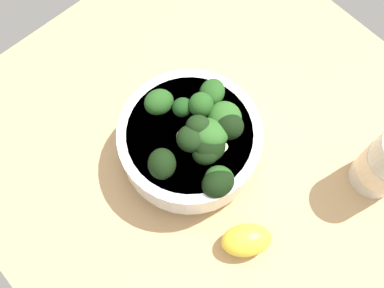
{
  "coord_description": "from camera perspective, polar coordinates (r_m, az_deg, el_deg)",
  "views": [
    {
      "loc": [
        17.37,
        16.0,
        56.21
      ],
      "look_at": [
        3.13,
        0.43,
        4.0
      ],
      "focal_mm": 41.17,
      "sensor_mm": 36.0,
      "label": 1
    }
  ],
  "objects": [
    {
      "name": "lemon_wedge",
      "position": [
        0.55,
        7.07,
        -12.25
      ],
      "size": [
        7.41,
        6.81,
        3.82
      ],
      "primitive_type": "ellipsoid",
      "rotation": [
        0.0,
        0.0,
        2.55
      ],
      "color": "yellow",
      "rests_on": "ground_plane"
    },
    {
      "name": "bowl_of_broccoli",
      "position": [
        0.55,
        0.31,
        0.33
      ],
      "size": [
        18.02,
        18.02,
        10.62
      ],
      "color": "white",
      "rests_on": "ground_plane"
    },
    {
      "name": "ground_plane",
      "position": [
        0.63,
        1.85,
        0.07
      ],
      "size": [
        61.86,
        61.86,
        3.58
      ],
      "primitive_type": "cube",
      "color": "tan"
    }
  ]
}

